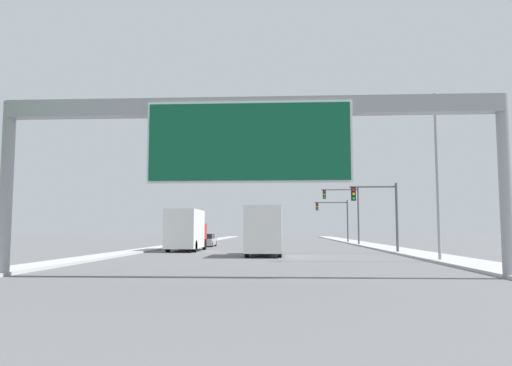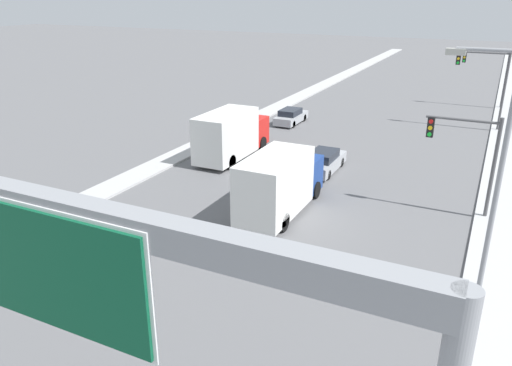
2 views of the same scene
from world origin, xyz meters
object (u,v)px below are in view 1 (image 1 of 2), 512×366
object	(u,v)px
truck_box_primary	(264,231)
sign_gantry	(249,135)
car_far_left	(268,243)
traffic_light_near_intersection	(381,206)
traffic_light_mid_block	(347,206)
street_lamp_right	(433,164)
car_mid_right	(207,240)
traffic_light_far_intersection	(336,214)
truck_box_secondary	(187,230)

from	to	relation	value
truck_box_primary	sign_gantry	bearing A→B (deg)	-90.00
sign_gantry	car_far_left	size ratio (longest dim) A/B	4.42
traffic_light_near_intersection	traffic_light_mid_block	size ratio (longest dim) A/B	0.80
car_far_left	street_lamp_right	distance (m)	17.63
truck_box_primary	car_far_left	bearing A→B (deg)	90.00
traffic_light_near_intersection	street_lamp_right	bearing A→B (deg)	-83.84
car_far_left	traffic_light_mid_block	size ratio (longest dim) A/B	0.67
truck_box_primary	traffic_light_mid_block	bearing A→B (deg)	69.71
car_mid_right	traffic_light_far_intersection	world-z (taller)	traffic_light_far_intersection
sign_gantry	traffic_light_mid_block	world-z (taller)	sign_gantry
car_mid_right	traffic_light_far_intersection	xyz separation A→B (m)	(15.73, 15.50, 3.35)
traffic_light_near_intersection	street_lamp_right	distance (m)	10.45
traffic_light_far_intersection	truck_box_primary	bearing A→B (deg)	-104.34
car_mid_right	traffic_light_near_intersection	bearing A→B (deg)	-42.15
car_far_left	truck_box_primary	world-z (taller)	truck_box_primary
truck_box_primary	street_lamp_right	distance (m)	12.43
traffic_light_far_intersection	street_lamp_right	bearing A→B (deg)	-88.02
car_mid_right	sign_gantry	bearing A→B (deg)	-78.56
car_mid_right	truck_box_primary	world-z (taller)	truck_box_primary
traffic_light_mid_block	street_lamp_right	bearing A→B (deg)	-87.75
truck_box_primary	traffic_light_near_intersection	xyz separation A→B (m)	(9.02, 4.16, 1.97)
truck_box_secondary	street_lamp_right	xyz separation A→B (m)	(17.12, -13.31, 3.93)
sign_gantry	traffic_light_mid_block	size ratio (longest dim) A/B	2.97
traffic_light_near_intersection	traffic_light_far_intersection	xyz separation A→B (m)	(-0.29, 30.00, 0.29)
car_far_left	truck_box_secondary	distance (m)	7.09
car_far_left	traffic_light_far_intersection	world-z (taller)	traffic_light_far_intersection
truck_box_primary	traffic_light_far_intersection	world-z (taller)	traffic_light_far_intersection
sign_gantry	traffic_light_mid_block	xyz separation A→B (m)	(8.93, 40.11, -1.04)
truck_box_secondary	traffic_light_near_intersection	size ratio (longest dim) A/B	1.37
sign_gantry	truck_box_primary	bearing A→B (deg)	90.00
car_far_left	street_lamp_right	xyz separation A→B (m)	(10.12, -13.53, 5.02)
truck_box_secondary	traffic_light_far_intersection	size ratio (longest dim) A/B	1.29
truck_box_secondary	traffic_light_near_intersection	world-z (taller)	traffic_light_near_intersection
car_far_left	sign_gantry	bearing A→B (deg)	-90.00
sign_gantry	traffic_light_far_intersection	size ratio (longest dim) A/B	3.47
car_far_left	traffic_light_near_intersection	xyz separation A→B (m)	(9.02, -3.33, 3.02)
traffic_light_near_intersection	car_mid_right	bearing A→B (deg)	137.85
traffic_light_far_intersection	street_lamp_right	xyz separation A→B (m)	(1.39, -40.20, 1.71)
truck_box_primary	traffic_light_near_intersection	distance (m)	10.13
sign_gantry	traffic_light_near_intersection	distance (m)	22.12
car_far_left	traffic_light_mid_block	world-z (taller)	traffic_light_mid_block
truck_box_secondary	traffic_light_mid_block	distance (m)	23.39
car_far_left	traffic_light_far_intersection	xyz separation A→B (m)	(8.73, 26.67, 3.31)
sign_gantry	truck_box_secondary	bearing A→B (deg)	106.78
traffic_light_near_intersection	traffic_light_mid_block	bearing A→B (deg)	90.25
truck_box_secondary	truck_box_primary	bearing A→B (deg)	-46.08
truck_box_secondary	traffic_light_far_intersection	bearing A→B (deg)	59.67
car_mid_right	car_far_left	world-z (taller)	car_far_left
truck_box_primary	traffic_light_near_intersection	world-z (taller)	traffic_light_near_intersection
truck_box_secondary	traffic_light_mid_block	xyz separation A→B (m)	(15.93, 16.89, 2.82)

